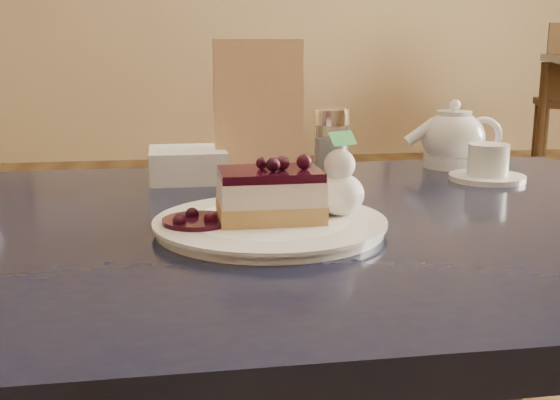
{
  "coord_description": "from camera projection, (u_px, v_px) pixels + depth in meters",
  "views": [
    {
      "loc": [
        -0.19,
        -0.54,
        0.91
      ],
      "look_at": [
        -0.09,
        0.12,
        0.75
      ],
      "focal_mm": 45.0,
      "sensor_mm": 36.0,
      "label": 1
    }
  ],
  "objects": [
    {
      "name": "main_table",
      "position": [
        264.0,
        280.0,
        0.83
      ],
      "size": [
        1.13,
        0.76,
        0.7
      ],
      "rotation": [
        0.0,
        0.0,
        0.01
      ],
      "color": "black",
      "rests_on": "ground"
    },
    {
      "name": "tea_set",
      "position": [
        459.0,
        145.0,
        1.13
      ],
      "size": [
        0.16,
        0.22,
        0.1
      ],
      "color": "white",
      "rests_on": "main_table"
    },
    {
      "name": "sugar_shaker",
      "position": [
        332.0,
        142.0,
        1.07
      ],
      "size": [
        0.06,
        0.06,
        0.1
      ],
      "color": "white",
      "rests_on": "main_table"
    },
    {
      "name": "whipped_cream",
      "position": [
        339.0,
        194.0,
        0.78
      ],
      "size": [
        0.06,
        0.06,
        0.05
      ],
      "color": "white",
      "rests_on": "dessert_plate"
    },
    {
      "name": "menu_card",
      "position": [
        258.0,
        110.0,
        1.04
      ],
      "size": [
        0.13,
        0.03,
        0.21
      ],
      "primitive_type": "cube",
      "rotation": [
        0.0,
        0.0,
        0.01
      ],
      "color": "#F9E9B9",
      "rests_on": "main_table"
    },
    {
      "name": "berry_sauce",
      "position": [
        197.0,
        221.0,
        0.75
      ],
      "size": [
        0.08,
        0.08,
        0.01
      ],
      "primitive_type": "cylinder",
      "color": "black",
      "rests_on": "dessert_plate"
    },
    {
      "name": "napkin_stack",
      "position": [
        188.0,
        164.0,
        1.05
      ],
      "size": [
        0.11,
        0.11,
        0.05
      ],
      "primitive_type": "cube",
      "rotation": [
        0.0,
        0.0,
        0.01
      ],
      "color": "white",
      "rests_on": "main_table"
    },
    {
      "name": "cheesecake_slice",
      "position": [
        270.0,
        195.0,
        0.76
      ],
      "size": [
        0.11,
        0.08,
        0.06
      ],
      "rotation": [
        0.0,
        0.0,
        0.01
      ],
      "color": "#BC8047",
      "rests_on": "dessert_plate"
    },
    {
      "name": "dessert_plate",
      "position": [
        270.0,
        225.0,
        0.77
      ],
      "size": [
        0.25,
        0.25,
        0.01
      ],
      "primitive_type": "cylinder",
      "color": "white",
      "rests_on": "main_table"
    }
  ]
}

